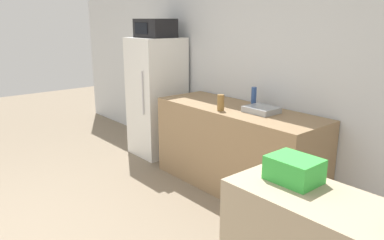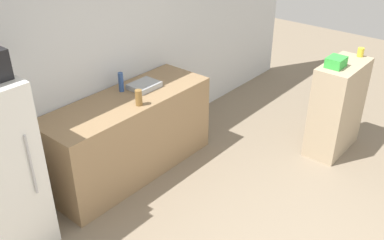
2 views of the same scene
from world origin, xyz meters
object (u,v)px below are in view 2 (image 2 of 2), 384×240
at_px(basket, 336,62).
at_px(jar, 361,52).
at_px(bottle_tall, 121,82).
at_px(bottle_short, 139,98).

distance_m(basket, jar, 0.51).
bearing_deg(bottle_tall, bottle_short, -105.71).
xyz_separation_m(bottle_tall, bottle_short, (-0.11, -0.39, -0.03)).
bearing_deg(bottle_short, basket, -35.84).
bearing_deg(basket, bottle_short, 144.16).
xyz_separation_m(bottle_tall, jar, (2.21, -1.79, 0.15)).
relative_size(basket, jar, 2.15).
bearing_deg(bottle_short, bottle_tall, 74.29).
distance_m(bottle_short, jar, 2.72).
height_order(bottle_tall, basket, basket).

